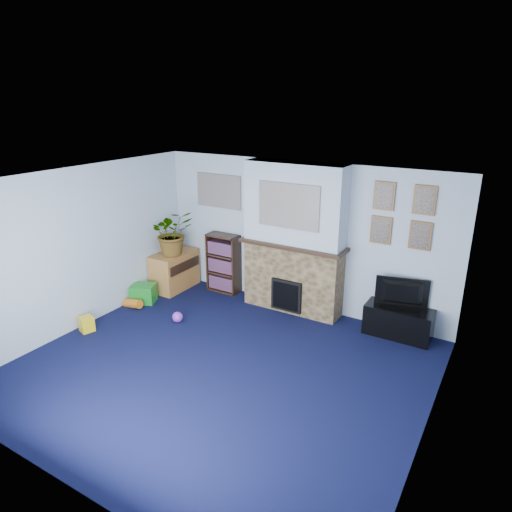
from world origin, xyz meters
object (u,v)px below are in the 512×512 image
Objects in this scene: bookshelf at (224,264)px; tv_stand at (398,322)px; television at (402,294)px; sideboard at (174,270)px.

tv_stand is at bearing -1.40° from bookshelf.
tv_stand is 0.44m from television.
tv_stand is at bearing 4.04° from sideboard.
sideboard is (-0.85, -0.36, -0.15)m from bookshelf.
television is 3.99m from sideboard.
bookshelf is 0.93m from sideboard.
television is at bearing 90.00° from tv_stand.
television is at bearing 4.32° from sideboard.
bookshelf reaches higher than tv_stand.
tv_stand is 1.10× the size of sideboard.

